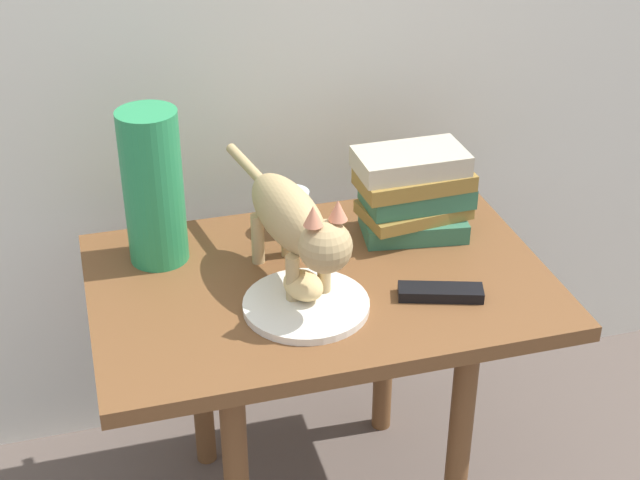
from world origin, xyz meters
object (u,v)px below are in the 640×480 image
at_px(green_vase, 153,188).
at_px(candle_jar, 292,213).
at_px(cat, 295,222).
at_px(book_stack, 414,193).
at_px(bread_roll, 303,285).
at_px(side_table, 320,315).
at_px(tv_remote, 441,292).
at_px(plate, 306,305).

distance_m(green_vase, candle_jar, 0.29).
distance_m(cat, green_vase, 0.28).
relative_size(book_stack, candle_jar, 2.63).
bearing_deg(bread_roll, cat, 88.06).
xyz_separation_m(side_table, bread_roll, (-0.05, -0.07, 0.12)).
xyz_separation_m(bread_roll, green_vase, (-0.22, 0.22, 0.11)).
bearing_deg(book_stack, green_vase, 175.57).
bearing_deg(tv_remote, green_vase, 167.47).
xyz_separation_m(cat, candle_jar, (0.04, 0.20, -0.09)).
xyz_separation_m(bread_roll, book_stack, (0.27, 0.19, 0.05)).
relative_size(book_stack, green_vase, 0.75).
bearing_deg(bread_roll, side_table, 55.50).
bearing_deg(green_vase, plate, -47.02).
height_order(plate, cat, cat).
height_order(bread_roll, candle_jar, candle_jar).
height_order(side_table, candle_jar, candle_jar).
relative_size(side_table, bread_roll, 10.46).
distance_m(plate, bread_roll, 0.04).
distance_m(side_table, cat, 0.22).
relative_size(cat, green_vase, 1.59).
bearing_deg(side_table, book_stack, 26.96).
xyz_separation_m(cat, tv_remote, (0.24, -0.11, -0.12)).
bearing_deg(candle_jar, side_table, -88.21).
distance_m(side_table, green_vase, 0.39).
height_order(bread_roll, green_vase, green_vase).
distance_m(side_table, tv_remote, 0.24).
relative_size(plate, green_vase, 0.74).
height_order(cat, candle_jar, cat).
distance_m(bread_roll, cat, 0.11).
xyz_separation_m(side_table, tv_remote, (0.19, -0.12, 0.09)).
height_order(bread_roll, book_stack, book_stack).
distance_m(cat, tv_remote, 0.29).
distance_m(book_stack, tv_remote, 0.25).
bearing_deg(green_vase, tv_remote, -30.29).
xyz_separation_m(plate, tv_remote, (0.24, -0.03, 0.00)).
bearing_deg(side_table, candle_jar, 91.79).
bearing_deg(green_vase, book_stack, -4.43).
relative_size(side_table, book_stack, 3.74).
bearing_deg(plate, bread_roll, 94.78).
distance_m(candle_jar, tv_remote, 0.36).
height_order(book_stack, tv_remote, book_stack).
bearing_deg(plate, green_vase, 132.98).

